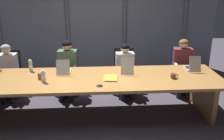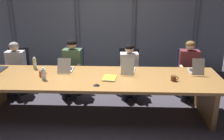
% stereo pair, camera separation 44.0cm
% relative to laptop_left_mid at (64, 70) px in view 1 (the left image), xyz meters
% --- Properties ---
extents(ground_plane, '(12.77, 12.77, 0.00)m').
position_rel_laptop_left_mid_xyz_m(ground_plane, '(0.59, -0.29, -0.78)').
color(ground_plane, '#47424C').
extents(conference_table, '(4.42, 1.22, 0.73)m').
position_rel_laptop_left_mid_xyz_m(conference_table, '(0.59, -0.29, -0.19)').
color(conference_table, '#B77F42').
rests_on(conference_table, ground_plane).
extents(curtain_backdrop, '(6.38, 0.17, 2.77)m').
position_rel_laptop_left_mid_xyz_m(curtain_backdrop, '(0.59, 2.20, 0.60)').
color(curtain_backdrop, gray).
rests_on(curtain_backdrop, ground_plane).
extents(laptop_left_mid, '(0.24, 0.41, 0.28)m').
position_rel_laptop_left_mid_xyz_m(laptop_left_mid, '(0.00, 0.00, 0.00)').
color(laptop_left_mid, beige).
rests_on(laptop_left_mid, conference_table).
extents(laptop_center, '(0.29, 0.48, 0.32)m').
position_rel_laptop_left_mid_xyz_m(laptop_center, '(1.17, -0.03, 0.01)').
color(laptop_center, beige).
rests_on(laptop_center, conference_table).
extents(laptop_right_mid, '(0.23, 0.42, 0.30)m').
position_rel_laptop_left_mid_xyz_m(laptop_right_mid, '(2.42, 0.01, 0.00)').
color(laptop_right_mid, '#BCBCC1').
rests_on(laptop_right_mid, conference_table).
extents(office_chair_left_end, '(0.60, 0.60, 0.94)m').
position_rel_laptop_left_mid_xyz_m(office_chair_left_end, '(-1.25, 0.74, -0.44)').
color(office_chair_left_end, black).
rests_on(office_chair_left_end, ground_plane).
extents(office_chair_left_mid, '(0.60, 0.61, 0.96)m').
position_rel_laptop_left_mid_xyz_m(office_chair_left_mid, '(-0.04, 0.74, -0.43)').
color(office_chair_left_mid, navy).
rests_on(office_chair_left_mid, ground_plane).
extents(office_chair_center, '(0.60, 0.60, 0.95)m').
position_rel_laptop_left_mid_xyz_m(office_chair_center, '(1.19, 0.74, -0.44)').
color(office_chair_center, black).
rests_on(office_chair_center, ground_plane).
extents(office_chair_right_mid, '(0.60, 0.60, 0.95)m').
position_rel_laptop_left_mid_xyz_m(office_chair_right_mid, '(2.47, 0.74, -0.43)').
color(office_chair_right_mid, navy).
rests_on(office_chair_right_mid, ground_plane).
extents(person_left_end, '(0.40, 0.55, 1.12)m').
position_rel_laptop_left_mid_xyz_m(person_left_end, '(-1.24, 0.58, -0.15)').
color(person_left_end, silver).
rests_on(person_left_end, ground_plane).
extents(person_left_mid, '(0.44, 0.57, 1.19)m').
position_rel_laptop_left_mid_xyz_m(person_left_mid, '(-0.01, 0.59, -0.11)').
color(person_left_mid, '#4C6B4C').
rests_on(person_left_mid, ground_plane).
extents(person_center, '(0.41, 0.56, 1.10)m').
position_rel_laptop_left_mid_xyz_m(person_center, '(1.21, 0.58, -0.16)').
color(person_center, silver).
rests_on(person_center, ground_plane).
extents(person_right_mid, '(0.44, 0.57, 1.18)m').
position_rel_laptop_left_mid_xyz_m(person_right_mid, '(2.45, 0.59, -0.12)').
color(person_right_mid, brown).
rests_on(person_right_mid, ground_plane).
extents(water_bottle_primary, '(0.08, 0.08, 0.21)m').
position_rel_laptop_left_mid_xyz_m(water_bottle_primary, '(-0.29, -0.45, 0.04)').
color(water_bottle_primary, silver).
rests_on(water_bottle_primary, conference_table).
extents(water_bottle_secondary, '(0.07, 0.07, 0.23)m').
position_rel_laptop_left_mid_xyz_m(water_bottle_secondary, '(-0.63, 0.12, 0.05)').
color(water_bottle_secondary, '#ADD1B2').
rests_on(water_bottle_secondary, conference_table).
extents(coffee_mug_near, '(0.13, 0.08, 0.11)m').
position_rel_laptop_left_mid_xyz_m(coffee_mug_near, '(-0.37, -0.30, -0.00)').
color(coffee_mug_near, '#B2332D').
rests_on(coffee_mug_near, conference_table).
extents(coffee_mug_far, '(0.13, 0.09, 0.09)m').
position_rel_laptop_left_mid_xyz_m(coffee_mug_far, '(1.93, -0.41, -0.01)').
color(coffee_mug_far, brown).
rests_on(coffee_mug_far, conference_table).
extents(conference_mic_left_side, '(0.11, 0.11, 0.03)m').
position_rel_laptop_left_mid_xyz_m(conference_mic_left_side, '(0.64, -0.68, -0.04)').
color(conference_mic_left_side, black).
rests_on(conference_mic_left_side, conference_table).
extents(spiral_notepad, '(0.26, 0.33, 0.03)m').
position_rel_laptop_left_mid_xyz_m(spiral_notepad, '(0.84, -0.36, -0.05)').
color(spiral_notepad, yellow).
rests_on(spiral_notepad, conference_table).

